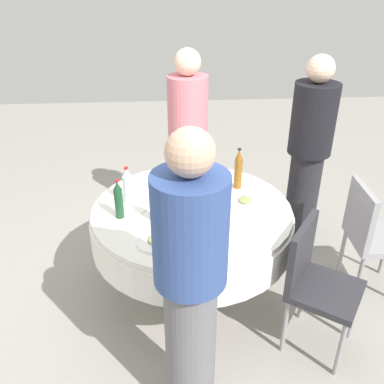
{
  "coord_description": "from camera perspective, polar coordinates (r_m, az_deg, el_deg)",
  "views": [
    {
      "loc": [
        -2.42,
        0.17,
        2.2
      ],
      "look_at": [
        0.0,
        0.0,
        0.86
      ],
      "focal_mm": 39.07,
      "sensor_mm": 36.0,
      "label": 1
    }
  ],
  "objects": [
    {
      "name": "person_front",
      "position": [
        2.01,
        -0.22,
        -12.75
      ],
      "size": [
        0.34,
        0.34,
        1.65
      ],
      "rotation": [
        0.0,
        0.0,
        1.49
      ],
      "color": "slate",
      "rests_on": "ground_plane"
    },
    {
      "name": "bottle_amber_south",
      "position": [
        3.04,
        6.34,
        3.06
      ],
      "size": [
        0.06,
        0.06,
        0.31
      ],
      "color": "#8C5619",
      "rests_on": "dining_table"
    },
    {
      "name": "bottle_green_near",
      "position": [
        2.6,
        -4.28,
        -1.6
      ],
      "size": [
        0.07,
        0.07,
        0.31
      ],
      "color": "#2D6B38",
      "rests_on": "dining_table"
    },
    {
      "name": "chair_near",
      "position": [
        3.24,
        23.15,
        -4.99
      ],
      "size": [
        0.42,
        0.42,
        0.87
      ],
      "rotation": [
        0.0,
        0.0,
        3.1
      ],
      "color": "#99999E",
      "rests_on": "ground_plane"
    },
    {
      "name": "bottle_dark_green_rear",
      "position": [
        2.71,
        -9.99,
        -1.1
      ],
      "size": [
        0.06,
        0.06,
        0.27
      ],
      "color": "#194728",
      "rests_on": "dining_table"
    },
    {
      "name": "bottle_brown_left",
      "position": [
        2.78,
        -1.39,
        0.08
      ],
      "size": [
        0.07,
        0.07,
        0.26
      ],
      "color": "#593314",
      "rests_on": "dining_table"
    },
    {
      "name": "ground_plane",
      "position": [
        3.28,
        0.0,
        -13.29
      ],
      "size": [
        10.0,
        10.0,
        0.0
      ],
      "primitive_type": "plane",
      "color": "gray"
    },
    {
      "name": "spoon_south",
      "position": [
        3.04,
        -0.26,
        0.19
      ],
      "size": [
        0.06,
        0.18,
        0.0
      ],
      "primitive_type": "cube",
      "rotation": [
        0.0,
        0.0,
        1.3
      ],
      "color": "silver",
      "rests_on": "dining_table"
    },
    {
      "name": "spoon_front",
      "position": [
        2.81,
        -6.31,
        -2.53
      ],
      "size": [
        0.16,
        0.11,
        0.0
      ],
      "primitive_type": "cube",
      "rotation": [
        0.0,
        0.0,
        2.54
      ],
      "color": "silver",
      "rests_on": "dining_table"
    },
    {
      "name": "bottle_brown_front",
      "position": [
        2.79,
        2.56,
        -0.02
      ],
      "size": [
        0.06,
        0.06,
        0.25
      ],
      "color": "#593314",
      "rests_on": "dining_table"
    },
    {
      "name": "wine_glass_far",
      "position": [
        2.84,
        0.07,
        0.3
      ],
      "size": [
        0.06,
        0.06,
        0.14
      ],
      "color": "white",
      "rests_on": "dining_table"
    },
    {
      "name": "dining_table",
      "position": [
        2.91,
        0.0,
        -4.63
      ],
      "size": [
        1.38,
        1.38,
        0.74
      ],
      "color": "white",
      "rests_on": "ground_plane"
    },
    {
      "name": "wine_glass_left",
      "position": [
        2.74,
        0.61,
        -0.62
      ],
      "size": [
        0.06,
        0.06,
        0.15
      ],
      "color": "white",
      "rests_on": "dining_table"
    },
    {
      "name": "chair_outer",
      "position": [
        2.7,
        16.38,
        -11.15
      ],
      "size": [
        0.56,
        0.56,
        0.87
      ],
      "rotation": [
        0.0,
        0.0,
        2.52
      ],
      "color": "#2D2D33",
      "rests_on": "ground_plane"
    },
    {
      "name": "person_rear",
      "position": [
        3.65,
        -0.57,
        7.15
      ],
      "size": [
        0.34,
        0.34,
        1.62
      ],
      "rotation": [
        0.0,
        0.0,
        4.68
      ],
      "color": "slate",
      "rests_on": "ground_plane"
    },
    {
      "name": "plate_north",
      "position": [
        2.5,
        -5.0,
        -6.71
      ],
      "size": [
        0.23,
        0.23,
        0.04
      ],
      "color": "white",
      "rests_on": "dining_table"
    },
    {
      "name": "fork_far",
      "position": [
        2.51,
        1.65,
        -6.64
      ],
      "size": [
        0.12,
        0.15,
        0.0
      ],
      "primitive_type": "cube",
      "rotation": [
        0.0,
        0.0,
        5.36
      ],
      "color": "silver",
      "rests_on": "dining_table"
    },
    {
      "name": "bottle_clear_far",
      "position": [
        2.88,
        -8.8,
        0.83
      ],
      "size": [
        0.07,
        0.07,
        0.27
      ],
      "color": "silver",
      "rests_on": "dining_table"
    },
    {
      "name": "plate_east",
      "position": [
        3.21,
        -3.36,
        2.02
      ],
      "size": [
        0.23,
        0.23,
        0.04
      ],
      "color": "white",
      "rests_on": "dining_table"
    },
    {
      "name": "bottle_brown_outer",
      "position": [
        2.58,
        4.12,
        -2.09
      ],
      "size": [
        0.07,
        0.07,
        0.3
      ],
      "color": "#593314",
      "rests_on": "dining_table"
    },
    {
      "name": "plate_inner",
      "position": [
        2.9,
        7.22,
        -1.31
      ],
      "size": [
        0.23,
        0.23,
        0.04
      ],
      "color": "white",
      "rests_on": "dining_table"
    },
    {
      "name": "plate_west",
      "position": [
        3.25,
        2.74,
        2.33
      ],
      "size": [
        0.21,
        0.21,
        0.04
      ],
      "color": "white",
      "rests_on": "dining_table"
    },
    {
      "name": "person_south",
      "position": [
        3.48,
        15.59,
        4.98
      ],
      "size": [
        0.34,
        0.34,
        1.63
      ],
      "rotation": [
        0.0,
        0.0,
        3.67
      ],
      "color": "#26262B",
      "rests_on": "ground_plane"
    }
  ]
}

